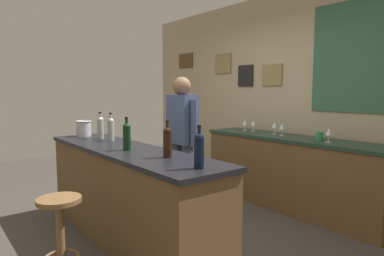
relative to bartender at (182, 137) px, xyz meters
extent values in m
plane|color=#423D38|center=(0.22, -0.43, -0.94)|extent=(10.00, 10.00, 0.00)
cube|color=tan|center=(0.22, 1.60, 0.46)|extent=(6.00, 0.06, 2.80)
cube|color=brown|center=(-1.98, 1.56, 1.08)|extent=(0.39, 0.02, 0.26)
cube|color=#997F4C|center=(-0.98, 1.56, 0.97)|extent=(0.36, 0.02, 0.31)
cube|color=black|center=(-0.48, 1.56, 0.76)|extent=(0.29, 0.02, 0.32)
cube|color=#997F4C|center=(0.02, 1.56, 0.75)|extent=(0.34, 0.02, 0.30)
cube|color=#38664C|center=(1.29, 1.56, 0.91)|extent=(1.25, 0.02, 1.27)
cube|color=brown|center=(0.22, -0.83, -0.50)|extent=(2.49, 0.57, 0.88)
cube|color=black|center=(0.22, -0.83, -0.04)|extent=(2.54, 0.60, 0.04)
cube|color=brown|center=(0.62, 1.22, -0.51)|extent=(2.40, 0.53, 0.86)
cube|color=#1E382D|center=(0.62, 1.22, -0.06)|extent=(2.45, 0.56, 0.04)
cylinder|color=#384766|center=(0.10, 0.00, -0.51)|extent=(0.13, 0.13, 0.86)
cylinder|color=#384766|center=(-0.10, 0.00, -0.51)|extent=(0.13, 0.13, 0.86)
cube|color=#3F517A|center=(0.00, 0.00, 0.20)|extent=(0.36, 0.20, 0.56)
sphere|color=brown|center=(0.00, 0.00, 0.58)|extent=(0.21, 0.21, 0.21)
cylinder|color=#3F517A|center=(0.22, 0.00, 0.17)|extent=(0.08, 0.08, 0.52)
cylinder|color=#3F517A|center=(-0.22, 0.00, 0.17)|extent=(0.08, 0.08, 0.52)
cylinder|color=brown|center=(0.61, -1.58, -0.61)|extent=(0.06, 0.06, 0.65)
cylinder|color=brown|center=(0.61, -1.58, -0.27)|extent=(0.32, 0.32, 0.03)
cylinder|color=#999E99|center=(-0.54, -0.75, 0.08)|extent=(0.07, 0.07, 0.20)
sphere|color=#999E99|center=(-0.54, -0.75, 0.20)|extent=(0.07, 0.07, 0.07)
cylinder|color=#999E99|center=(-0.54, -0.75, 0.23)|extent=(0.03, 0.03, 0.09)
cylinder|color=black|center=(-0.54, -0.75, 0.28)|extent=(0.03, 0.03, 0.02)
cylinder|color=#999E99|center=(-0.32, -0.73, 0.08)|extent=(0.07, 0.07, 0.20)
sphere|color=#999E99|center=(-0.32, -0.73, 0.20)|extent=(0.07, 0.07, 0.07)
cylinder|color=#999E99|center=(-0.32, -0.73, 0.23)|extent=(0.03, 0.03, 0.09)
cylinder|color=black|center=(-0.32, -0.73, 0.28)|extent=(0.03, 0.03, 0.02)
cylinder|color=black|center=(0.33, -0.87, 0.08)|extent=(0.07, 0.07, 0.20)
sphere|color=black|center=(0.33, -0.87, 0.20)|extent=(0.07, 0.07, 0.07)
cylinder|color=black|center=(0.33, -0.87, 0.23)|extent=(0.03, 0.03, 0.09)
cylinder|color=black|center=(0.33, -0.87, 0.28)|extent=(0.03, 0.03, 0.02)
cylinder|color=black|center=(0.84, -0.77, 0.08)|extent=(0.07, 0.07, 0.20)
sphere|color=black|center=(0.84, -0.77, 0.20)|extent=(0.07, 0.07, 0.07)
cylinder|color=black|center=(0.84, -0.77, 0.23)|extent=(0.03, 0.03, 0.09)
cylinder|color=black|center=(0.84, -0.77, 0.28)|extent=(0.03, 0.03, 0.02)
cylinder|color=black|center=(1.31, -0.82, 0.08)|extent=(0.07, 0.07, 0.20)
sphere|color=black|center=(1.31, -0.82, 0.20)|extent=(0.07, 0.07, 0.07)
cylinder|color=black|center=(1.31, -0.82, 0.23)|extent=(0.03, 0.03, 0.09)
cylinder|color=black|center=(1.31, -0.82, 0.28)|extent=(0.03, 0.03, 0.02)
cylinder|color=#B7BABF|center=(-0.87, -0.82, 0.07)|extent=(0.17, 0.17, 0.18)
torus|color=#B7BABF|center=(-0.87, -0.82, 0.16)|extent=(0.19, 0.19, 0.02)
cylinder|color=silver|center=(-0.20, 1.26, -0.03)|extent=(0.06, 0.06, 0.00)
cylinder|color=silver|center=(-0.20, 1.26, 0.01)|extent=(0.01, 0.01, 0.07)
cone|color=silver|center=(-0.20, 1.26, 0.08)|extent=(0.07, 0.07, 0.08)
cylinder|color=silver|center=(-0.08, 1.31, -0.03)|extent=(0.06, 0.06, 0.00)
cylinder|color=silver|center=(-0.08, 1.31, 0.01)|extent=(0.01, 0.01, 0.07)
cone|color=silver|center=(-0.08, 1.31, 0.08)|extent=(0.07, 0.07, 0.08)
cylinder|color=silver|center=(0.31, 1.27, -0.03)|extent=(0.06, 0.06, 0.00)
cylinder|color=silver|center=(0.31, 1.27, 0.01)|extent=(0.01, 0.01, 0.07)
cone|color=silver|center=(0.31, 1.27, 0.08)|extent=(0.07, 0.07, 0.08)
cylinder|color=silver|center=(0.46, 1.23, -0.03)|extent=(0.06, 0.06, 0.00)
cylinder|color=silver|center=(0.46, 1.23, 0.01)|extent=(0.01, 0.01, 0.07)
cone|color=silver|center=(0.46, 1.23, 0.08)|extent=(0.07, 0.07, 0.08)
cylinder|color=silver|center=(1.14, 1.16, -0.03)|extent=(0.06, 0.06, 0.00)
cylinder|color=silver|center=(1.14, 1.16, 0.01)|extent=(0.01, 0.01, 0.07)
cone|color=silver|center=(1.14, 1.16, 0.08)|extent=(0.07, 0.07, 0.08)
cylinder|color=#338C4C|center=(0.98, 1.24, 0.01)|extent=(0.08, 0.08, 0.09)
torus|color=#338C4C|center=(1.03, 1.24, 0.02)|extent=(0.06, 0.01, 0.06)
camera|label=1|loc=(3.11, -2.31, 0.52)|focal=31.80mm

